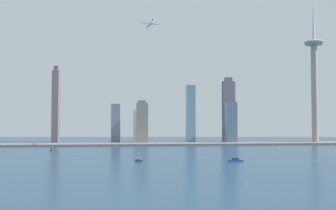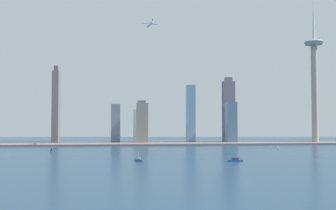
# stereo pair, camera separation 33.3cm
# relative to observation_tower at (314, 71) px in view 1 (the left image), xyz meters

# --- Properties ---
(ground_plane) EXTENTS (6000.00, 6000.00, 0.00)m
(ground_plane) POSITION_rel_observation_tower_xyz_m (-273.04, -420.52, -145.40)
(ground_plane) COLOR navy
(waterfront_pier) EXTENTS (882.06, 50.81, 3.17)m
(waterfront_pier) POSITION_rel_observation_tower_xyz_m (-273.04, -12.95, -143.82)
(waterfront_pier) COLOR #705D5C
(waterfront_pier) RESTS_ON ground
(observation_tower) EXTENTS (37.74, 37.74, 294.90)m
(observation_tower) POSITION_rel_observation_tower_xyz_m (0.00, 0.00, 0.00)
(observation_tower) COLOR #A39987
(observation_tower) RESTS_ON ground
(skyscraper_0) EXTENTS (19.81, 21.48, 82.72)m
(skyscraper_0) POSITION_rel_observation_tower_xyz_m (-169.43, 10.67, -104.04)
(skyscraper_0) COLOR slate
(skyscraper_0) RESTS_ON ground
(skyscraper_1) EXTENTS (16.65, 23.57, 117.47)m
(skyscraper_1) POSITION_rel_observation_tower_xyz_m (-248.45, 29.40, -86.66)
(skyscraper_1) COLOR #618AA6
(skyscraper_1) RESTS_ON ground
(skyscraper_2) EXTENTS (20.42, 18.24, 89.38)m
(skyscraper_2) POSITION_rel_observation_tower_xyz_m (-354.50, 78.94, -110.85)
(skyscraper_2) COLOR beige
(skyscraper_2) RESTS_ON ground
(skyscraper_3) EXTENTS (22.85, 21.23, 85.36)m
(skyscraper_3) POSITION_rel_observation_tower_xyz_m (-346.90, 18.29, -104.28)
(skyscraper_3) COLOR gray
(skyscraper_3) RESTS_ON ground
(skyscraper_4) EXTENTS (25.04, 16.94, 137.34)m
(skyscraper_4) POSITION_rel_observation_tower_xyz_m (-162.96, 54.69, -79.40)
(skyscraper_4) COLOR slate
(skyscraper_4) RESTS_ON ground
(skyscraper_5) EXTENTS (18.09, 18.14, 79.43)m
(skyscraper_5) POSITION_rel_observation_tower_xyz_m (-399.61, 39.51, -105.68)
(skyscraper_5) COLOR slate
(skyscraper_5) RESTS_ON ground
(skyscraper_6) EXTENTS (14.01, 23.51, 163.18)m
(skyscraper_6) POSITION_rel_observation_tower_xyz_m (-530.16, 96.60, -67.25)
(skyscraper_6) COLOR slate
(skyscraper_6) RESTS_ON ground
(boat_0) EXTENTS (8.98, 4.48, 11.06)m
(boat_0) POSITION_rel_observation_tower_xyz_m (-356.79, -283.31, -143.78)
(boat_0) COLOR #275079
(boat_0) RESTS_ON ground
(boat_1) EXTENTS (3.86, 7.97, 4.71)m
(boat_1) POSITION_rel_observation_tower_xyz_m (-130.12, -131.01, -143.71)
(boat_1) COLOR white
(boat_1) RESTS_ON ground
(boat_2) EXTENTS (16.82, 5.56, 4.16)m
(boat_2) POSITION_rel_observation_tower_xyz_m (-246.21, -292.81, -143.91)
(boat_2) COLOR navy
(boat_2) RESTS_ON ground
(boat_3) EXTENTS (3.85, 8.11, 11.09)m
(boat_3) POSITION_rel_observation_tower_xyz_m (-487.02, -133.13, -143.84)
(boat_3) COLOR navy
(boat_3) RESTS_ON ground
(airplane) EXTENTS (32.56, 34.29, 8.50)m
(airplane) POSITION_rel_observation_tower_xyz_m (-334.35, -47.29, 75.34)
(airplane) COLOR white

